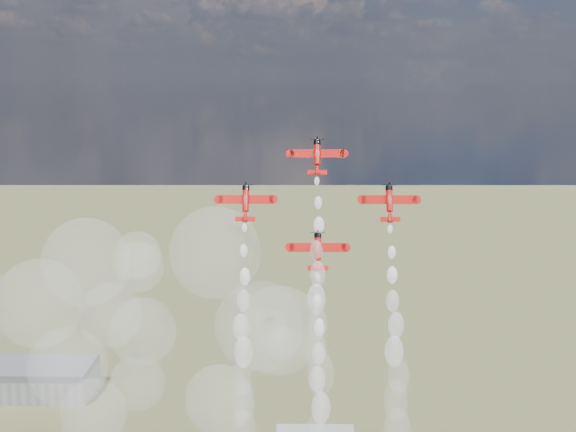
{
  "coord_description": "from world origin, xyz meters",
  "views": [
    {
      "loc": [
        -7.29,
        -145.51,
        134.85
      ],
      "look_at": [
        -9.06,
        15.25,
        106.65
      ],
      "focal_mm": 50.0,
      "sensor_mm": 36.0,
      "label": 1
    }
  ],
  "objects_px": {
    "hangar": "(34,379)",
    "plane_left": "(246,202)",
    "plane_right": "(390,203)",
    "plane_slot": "(318,251)",
    "plane_lead": "(317,156)"
  },
  "relations": [
    {
      "from": "plane_lead",
      "to": "plane_slot",
      "type": "relative_size",
      "value": 1.0
    },
    {
      "from": "plane_lead",
      "to": "plane_left",
      "type": "relative_size",
      "value": 1.0
    },
    {
      "from": "hangar",
      "to": "plane_lead",
      "type": "bearing_deg",
      "value": -53.8
    },
    {
      "from": "hangar",
      "to": "plane_left",
      "type": "bearing_deg",
      "value": -58.17
    },
    {
      "from": "plane_right",
      "to": "plane_lead",
      "type": "bearing_deg",
      "value": 160.93
    },
    {
      "from": "hangar",
      "to": "plane_slot",
      "type": "bearing_deg",
      "value": -55.46
    },
    {
      "from": "plane_right",
      "to": "plane_slot",
      "type": "relative_size",
      "value": 1.0
    },
    {
      "from": "plane_right",
      "to": "plane_left",
      "type": "bearing_deg",
      "value": 180.0
    },
    {
      "from": "plane_slot",
      "to": "hangar",
      "type": "bearing_deg",
      "value": 124.54
    },
    {
      "from": "hangar",
      "to": "plane_right",
      "type": "distance_m",
      "value": 234.71
    },
    {
      "from": "hangar",
      "to": "plane_right",
      "type": "bearing_deg",
      "value": -51.41
    },
    {
      "from": "hangar",
      "to": "plane_lead",
      "type": "distance_m",
      "value": 227.44
    },
    {
      "from": "hangar",
      "to": "plane_lead",
      "type": "relative_size",
      "value": 4.46
    },
    {
      "from": "hangar",
      "to": "plane_left",
      "type": "distance_m",
      "value": 219.67
    },
    {
      "from": "plane_left",
      "to": "plane_right",
      "type": "bearing_deg",
      "value": 0.0
    }
  ]
}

